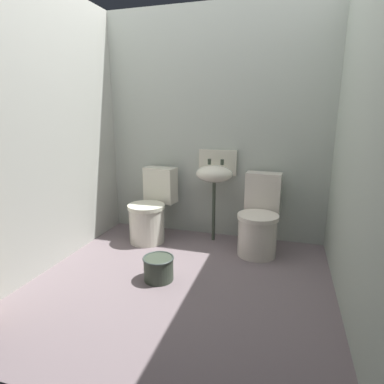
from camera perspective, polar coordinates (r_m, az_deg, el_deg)
ground_plane at (r=2.86m, az=-1.64°, el=-15.87°), size 2.85×2.61×0.08m
wall_back at (r=3.60m, az=4.09°, el=11.61°), size 2.85×0.10×2.47m
wall_left at (r=3.21m, az=-23.80°, el=10.19°), size 0.10×2.41×2.47m
wall_right at (r=2.51m, az=28.29°, el=8.97°), size 0.10×2.41×2.47m
toilet_left at (r=3.57m, az=-7.31°, el=-3.43°), size 0.47×0.65×0.78m
toilet_right at (r=3.29m, az=11.87°, el=-5.15°), size 0.42×0.61×0.78m
sink at (r=3.43m, az=4.10°, el=3.40°), size 0.42×0.35×0.99m
bucket at (r=2.79m, az=-5.98°, el=-13.31°), size 0.27×0.27×0.21m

